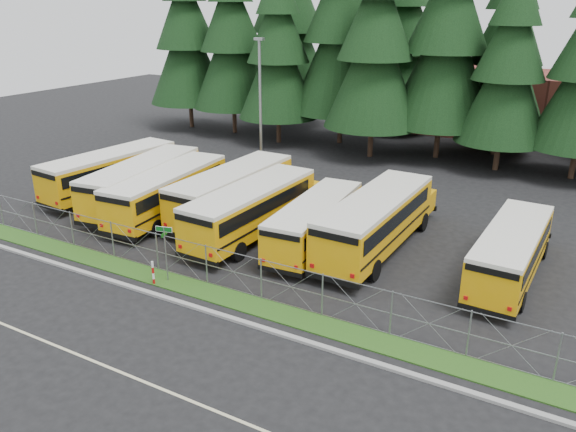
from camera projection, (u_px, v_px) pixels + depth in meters
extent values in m
plane|color=black|center=(237.00, 280.00, 26.85)|extent=(120.00, 120.00, 0.00)
cube|color=gray|center=(197.00, 308.00, 24.30)|extent=(50.00, 0.25, 0.12)
cube|color=#174313|center=(216.00, 294.00, 25.45)|extent=(50.00, 1.40, 0.06)
cube|color=beige|center=(113.00, 369.00, 20.32)|extent=(50.00, 0.12, 0.01)
cube|color=brown|center=(512.00, 104.00, 55.65)|extent=(22.00, 10.00, 6.00)
cylinder|color=gray|center=(166.00, 255.00, 26.22)|extent=(0.06, 0.06, 2.80)
cube|color=#0C5516|center=(164.00, 229.00, 25.76)|extent=(0.78, 0.21, 0.22)
cube|color=white|center=(164.00, 229.00, 25.76)|extent=(0.82, 0.22, 0.26)
cube|color=#0C5516|center=(164.00, 234.00, 25.85)|extent=(0.15, 0.54, 0.18)
cylinder|color=#B20C0C|center=(153.00, 273.00, 26.20)|extent=(0.11, 0.11, 1.20)
cylinder|color=gray|center=(261.00, 112.00, 40.60)|extent=(0.20, 0.20, 10.00)
cube|color=gray|center=(259.00, 39.00, 38.79)|extent=(0.70, 0.35, 0.18)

